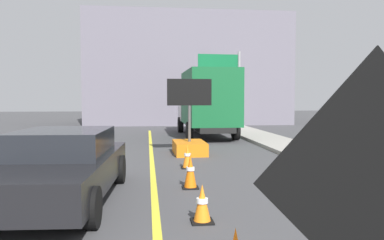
# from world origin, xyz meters

# --- Properties ---
(lane_center_stripe) EXTENTS (0.14, 36.00, 0.01)m
(lane_center_stripe) POSITION_xyz_m (0.00, 6.00, 0.00)
(lane_center_stripe) COLOR yellow
(lane_center_stripe) RESTS_ON ground
(roadwork_sign) EXTENTS (1.62, 0.26, 2.33)m
(roadwork_sign) POSITION_xyz_m (1.28, 2.48, 1.47)
(roadwork_sign) COLOR #593819
(roadwork_sign) RESTS_ON ground
(arrow_board_trailer) EXTENTS (1.60, 1.82, 2.70)m
(arrow_board_trailer) POSITION_xyz_m (1.37, 13.88, 0.48)
(arrow_board_trailer) COLOR orange
(arrow_board_trailer) RESTS_ON ground
(box_truck) EXTENTS (2.56, 7.10, 3.38)m
(box_truck) POSITION_xyz_m (2.94, 20.04, 1.83)
(box_truck) COLOR black
(box_truck) RESTS_ON ground
(pickup_car) EXTENTS (2.28, 4.94, 1.38)m
(pickup_car) POSITION_xyz_m (-1.80, 7.87, 0.70)
(pickup_car) COLOR black
(pickup_car) RESTS_ON ground
(highway_guide_sign) EXTENTS (2.79, 0.29, 5.00)m
(highway_guide_sign) POSITION_xyz_m (4.97, 24.37, 3.42)
(highway_guide_sign) COLOR gray
(highway_guide_sign) RESTS_ON ground
(far_building_block) EXTENTS (15.53, 6.33, 8.44)m
(far_building_block) POSITION_xyz_m (3.06, 30.93, 4.22)
(far_building_block) COLOR slate
(far_building_block) RESTS_ON ground
(traffic_cone_mid_lane) EXTENTS (0.36, 0.36, 0.62)m
(traffic_cone_mid_lane) POSITION_xyz_m (0.74, 6.27, 0.31)
(traffic_cone_mid_lane) COLOR black
(traffic_cone_mid_lane) RESTS_ON ground
(traffic_cone_far_lane) EXTENTS (0.36, 0.36, 0.77)m
(traffic_cone_far_lane) POSITION_xyz_m (0.81, 8.63, 0.38)
(traffic_cone_far_lane) COLOR black
(traffic_cone_far_lane) RESTS_ON ground
(traffic_cone_curbside) EXTENTS (0.36, 0.36, 0.69)m
(traffic_cone_curbside) POSITION_xyz_m (1.00, 11.07, 0.34)
(traffic_cone_curbside) COLOR black
(traffic_cone_curbside) RESTS_ON ground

